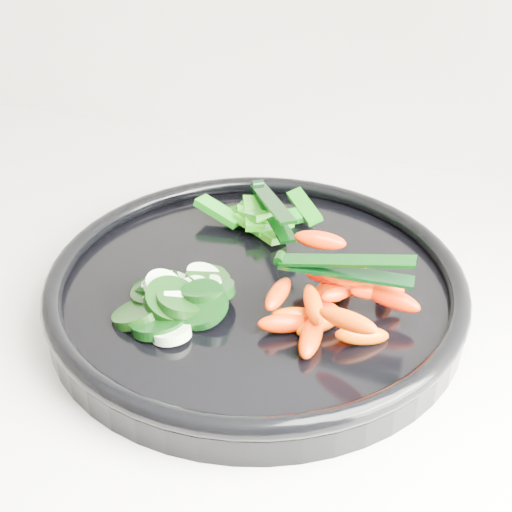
% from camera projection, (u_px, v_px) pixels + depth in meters
% --- Properties ---
extents(counter, '(2.02, 0.62, 0.93)m').
position_uv_depth(counter, '(30.00, 493.00, 1.04)').
color(counter, white).
rests_on(counter, ground).
extents(veggie_tray, '(0.46, 0.46, 0.04)m').
position_uv_depth(veggie_tray, '(256.00, 288.00, 0.64)').
color(veggie_tray, black).
rests_on(veggie_tray, counter).
extents(cucumber_pile, '(0.11, 0.12, 0.04)m').
position_uv_depth(cucumber_pile, '(176.00, 296.00, 0.61)').
color(cucumber_pile, black).
rests_on(cucumber_pile, veggie_tray).
extents(carrot_pile, '(0.13, 0.14, 0.05)m').
position_uv_depth(carrot_pile, '(335.00, 298.00, 0.59)').
color(carrot_pile, '#E45B00').
rests_on(carrot_pile, veggie_tray).
extents(pepper_pile, '(0.13, 0.09, 0.04)m').
position_uv_depth(pepper_pile, '(260.00, 217.00, 0.72)').
color(pepper_pile, '#15750B').
rests_on(pepper_pile, veggie_tray).
extents(tong_carrot, '(0.11, 0.02, 0.02)m').
position_uv_depth(tong_carrot, '(341.00, 266.00, 0.57)').
color(tong_carrot, black).
rests_on(tong_carrot, carrot_pile).
extents(tong_pepper, '(0.08, 0.10, 0.02)m').
position_uv_depth(tong_pepper, '(271.00, 206.00, 0.70)').
color(tong_pepper, black).
rests_on(tong_pepper, pepper_pile).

